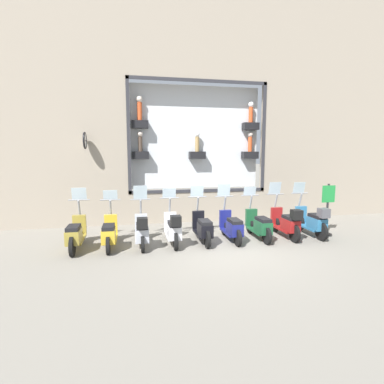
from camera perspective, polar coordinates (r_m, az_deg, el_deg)
ground_plane at (r=8.51m, az=6.37°, el=-10.73°), size 120.00×120.00×0.00m
building_facade at (r=11.78m, az=1.15°, el=18.32°), size 1.21×36.00×9.56m
scooter_teal_0 at (r=10.30m, az=21.98°, el=-5.20°), size 1.81×0.61×1.66m
scooter_red_1 at (r=9.84m, az=17.60°, el=-5.60°), size 1.81×0.61×1.68m
scooter_green_2 at (r=9.51m, az=12.68°, el=-6.23°), size 1.80×0.60×1.54m
scooter_navy_3 at (r=9.19m, az=7.54°, el=-6.59°), size 1.80×0.60×1.65m
scooter_black_4 at (r=8.95m, az=2.07°, el=-6.89°), size 1.80×0.60×1.61m
scooter_white_5 at (r=8.72m, az=-3.60°, el=-7.05°), size 1.80×0.60×1.55m
scooter_silver_6 at (r=8.65m, az=-9.53°, el=-7.31°), size 1.79×0.61×1.66m
scooter_yellow_7 at (r=8.74m, az=-15.45°, el=-7.57°), size 1.80×0.61×1.54m
scooter_olive_8 at (r=8.86m, az=-21.27°, el=-7.49°), size 1.81×0.61×1.63m
shop_sign_post at (r=10.66m, az=24.41°, el=-2.68°), size 0.36×0.45×1.66m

